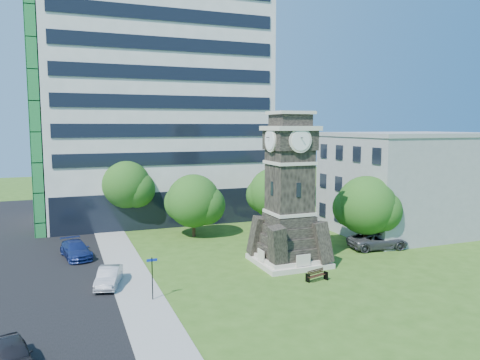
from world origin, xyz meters
name	(u,v)px	position (x,y,z in m)	size (l,w,h in m)	color
ground	(265,275)	(0.00, 0.00, 0.00)	(160.00, 160.00, 0.00)	#315618
sidewalk	(127,269)	(-9.50, 5.00, 0.03)	(3.00, 70.00, 0.06)	gray
street	(5,283)	(-18.00, 5.00, 0.01)	(14.00, 80.00, 0.02)	black
clock_tower	(289,199)	(3.00, 2.00, 5.28)	(5.40, 5.40, 12.22)	beige
office_tall	(153,100)	(-3.20, 25.84, 14.22)	(26.20, 15.11, 28.60)	silver
office_low	(408,182)	(19.97, 8.00, 5.21)	(15.20, 12.20, 10.40)	#96989B
car_street_south	(12,355)	(-16.39, -8.38, 0.68)	(1.60, 3.98, 1.36)	black
car_street_mid	(109,277)	(-11.15, 1.65, 0.66)	(1.39, 3.98, 1.31)	#9A9BA1
car_street_north	(76,250)	(-13.05, 9.86, 0.70)	(1.96, 4.82, 1.40)	navy
car_east_lot	(378,241)	(12.58, 3.10, 0.75)	(2.51, 5.43, 1.51)	#444449
park_bench	(316,275)	(2.89, -2.60, 0.43)	(1.59, 0.42, 0.82)	black
street_sign	(152,274)	(-8.81, -2.16, 1.76)	(0.67, 0.07, 2.81)	black
tree_nw	(126,186)	(-7.52, 19.24, 4.77)	(5.79, 5.26, 7.60)	#332114
tree_nc	(194,202)	(-1.66, 13.59, 3.50)	(5.86, 5.33, 6.31)	#332114
tree_ne	(275,195)	(6.75, 12.65, 3.96)	(5.77, 5.25, 6.75)	#332114
tree_east	(367,207)	(11.68, 3.63, 3.80)	(5.86, 5.33, 6.63)	#332114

